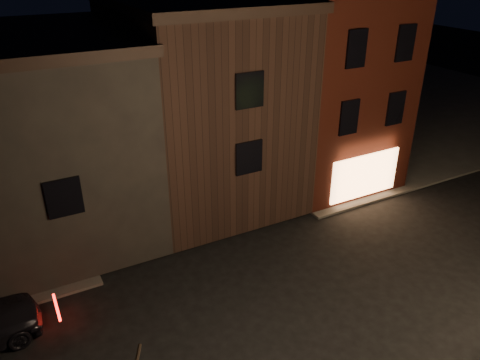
% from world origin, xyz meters
% --- Properties ---
extents(ground, '(120.00, 120.00, 0.00)m').
position_xyz_m(ground, '(0.00, 0.00, 0.00)').
color(ground, black).
rests_on(ground, ground).
extents(sidewalk_far_right, '(30.00, 30.00, 0.12)m').
position_xyz_m(sidewalk_far_right, '(20.00, 20.00, 0.06)').
color(sidewalk_far_right, '#2D2B28').
rests_on(sidewalk_far_right, ground).
extents(corner_building, '(6.50, 8.50, 10.50)m').
position_xyz_m(corner_building, '(8.00, 9.47, 5.40)').
color(corner_building, '#3C120A').
rests_on(corner_building, ground).
extents(row_building_a, '(7.30, 10.30, 9.40)m').
position_xyz_m(row_building_a, '(1.50, 10.50, 4.83)').
color(row_building_a, black).
rests_on(row_building_a, ground).
extents(row_building_b, '(7.80, 10.30, 8.40)m').
position_xyz_m(row_building_b, '(-5.75, 10.50, 4.33)').
color(row_building_b, black).
rests_on(row_building_b, ground).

